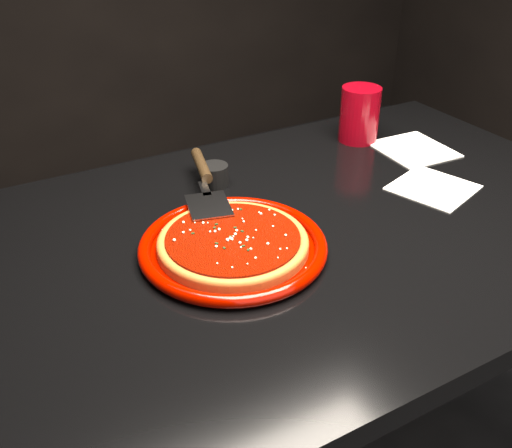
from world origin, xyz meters
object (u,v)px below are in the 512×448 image
Objects in this scene: pizza_server at (206,182)px; cup at (360,114)px; table at (308,369)px; ramekin at (214,175)px; plate at (233,246)px.

cup is (0.43, 0.09, 0.02)m from pizza_server.
table is 0.46m from ramekin.
plate is 5.52× the size of ramekin.
cup is at bearing 6.41° from ramekin.
table is at bearing 5.56° from plate.
pizza_server is 0.45m from cup.
plate is at bearing -86.99° from pizza_server.
pizza_server is 2.47× the size of cup.
pizza_server reaches higher than ramekin.
pizza_server reaches higher than table.
table is 3.86× the size of plate.
plate is at bearing -108.52° from ramekin.
plate is 1.00× the size of pizza_server.
plate is 0.55m from cup.
cup reaches higher than plate.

